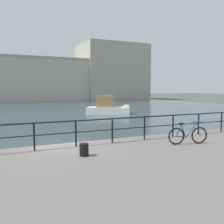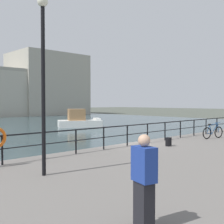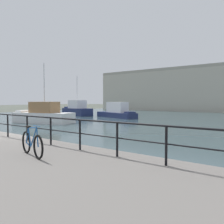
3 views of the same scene
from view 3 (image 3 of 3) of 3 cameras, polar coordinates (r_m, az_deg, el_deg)
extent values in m
plane|color=#4C5147|center=(13.57, -21.08, -8.70)|extent=(240.00, 240.00, 0.00)
cube|color=#33474C|center=(38.69, 21.43, -1.36)|extent=(80.00, 60.00, 0.01)
cube|color=navy|center=(37.49, 0.95, -0.69)|extent=(8.31, 4.18, 0.79)
cube|color=silver|center=(37.22, 1.19, 1.11)|extent=(4.08, 2.51, 1.58)
cube|color=navy|center=(34.75, 4.20, -0.12)|extent=(1.32, 1.58, 0.24)
cube|color=white|center=(29.75, -15.61, -1.29)|extent=(7.47, 4.65, 1.20)
cube|color=#997047|center=(29.61, -15.44, 1.09)|extent=(3.47, 2.74, 1.27)
cube|color=white|center=(31.59, -19.83, 0.19)|extent=(1.36, 2.10, 0.24)
cylinder|color=silver|center=(29.67, -15.51, 6.63)|extent=(0.10, 0.10, 4.46)
cube|color=navy|center=(42.91, -8.10, 0.03)|extent=(5.95, 3.19, 1.25)
cube|color=silver|center=(42.86, -8.10, 1.78)|extent=(3.01, 2.36, 1.38)
cube|color=navy|center=(44.84, -9.89, 1.08)|extent=(0.90, 1.82, 0.24)
cylinder|color=silver|center=(42.91, -8.13, 5.53)|extent=(0.10, 0.10, 4.22)
cylinder|color=black|center=(12.59, -23.06, -2.95)|extent=(0.07, 0.07, 1.05)
cylinder|color=black|center=(11.18, -19.11, -3.57)|extent=(0.07, 0.07, 1.05)
cylinder|color=black|center=(9.84, -14.05, -4.34)|extent=(0.07, 0.07, 1.05)
cylinder|color=black|center=(8.61, -7.46, -5.30)|extent=(0.07, 0.07, 1.05)
cylinder|color=black|center=(7.52, 1.21, -6.44)|extent=(0.07, 0.07, 1.05)
cylinder|color=black|center=(6.67, 12.49, -7.70)|extent=(0.07, 0.07, 1.05)
cylinder|color=black|center=(12.55, -23.10, -0.56)|extent=(19.59, 0.06, 0.06)
cylinder|color=black|center=(12.58, -23.06, -2.71)|extent=(19.59, 0.04, 0.04)
torus|color=black|center=(7.54, -16.78, -7.81)|extent=(0.71, 0.23, 0.72)
torus|color=black|center=(8.51, -19.30, -6.64)|extent=(0.71, 0.23, 0.72)
cylinder|color=#194C8C|center=(7.84, -17.76, -5.65)|extent=(0.54, 0.16, 0.66)
cylinder|color=#194C8C|center=(8.18, -18.61, -5.56)|extent=(0.24, 0.09, 0.58)
cylinder|color=#194C8C|center=(7.89, -18.03, -3.50)|extent=(0.71, 0.21, 0.11)
cylinder|color=#194C8C|center=(8.32, -18.84, -7.13)|extent=(0.43, 0.14, 0.12)
cylinder|color=#194C8C|center=(8.37, -19.09, -5.10)|extent=(0.26, 0.10, 0.51)
cylinder|color=#194C8C|center=(7.54, -16.96, -5.65)|extent=(0.14, 0.07, 0.57)
cube|color=black|center=(8.23, -18.87, -3.23)|extent=(0.24, 0.14, 0.05)
cylinder|color=#194C8C|center=(7.55, -17.13, -3.12)|extent=(0.51, 0.15, 0.02)
camera|label=1|loc=(14.38, -66.44, 3.66)|focal=39.75mm
camera|label=2|loc=(23.82, -61.48, 2.59)|focal=46.09mm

